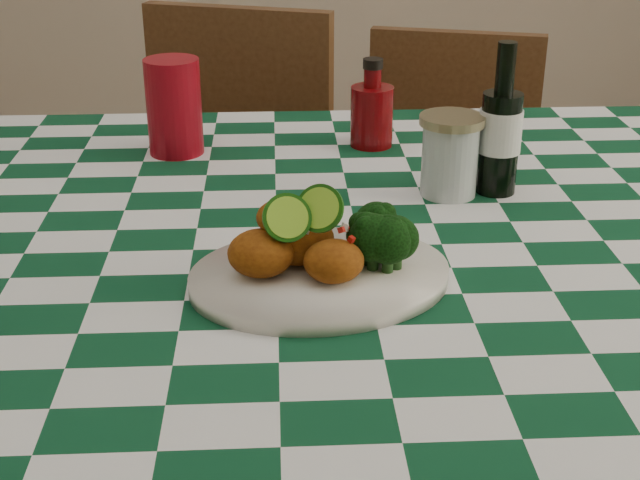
{
  "coord_description": "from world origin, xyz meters",
  "views": [
    {
      "loc": [
        -0.1,
        -1.06,
        1.26
      ],
      "look_at": [
        -0.05,
        -0.16,
        0.84
      ],
      "focal_mm": 50.0,
      "sensor_mm": 36.0,
      "label": 1
    }
  ],
  "objects_px": {
    "red_tumbler": "(174,107)",
    "wooden_chair_left": "(213,240)",
    "dining_table": "(351,466)",
    "fried_chicken_pile": "(307,234)",
    "plate": "(320,277)",
    "mason_jar": "(450,156)",
    "ketchup_bottle": "(372,103)",
    "beer_bottle": "(501,119)",
    "wooden_chair_right": "(439,238)"
  },
  "relations": [
    {
      "from": "wooden_chair_right",
      "to": "dining_table",
      "type": "bearing_deg",
      "value": -93.39
    },
    {
      "from": "ketchup_bottle",
      "to": "mason_jar",
      "type": "bearing_deg",
      "value": -68.53
    },
    {
      "from": "wooden_chair_left",
      "to": "ketchup_bottle",
      "type": "bearing_deg",
      "value": -31.22
    },
    {
      "from": "mason_jar",
      "to": "wooden_chair_left",
      "type": "height_order",
      "value": "wooden_chair_left"
    },
    {
      "from": "dining_table",
      "to": "beer_bottle",
      "type": "relative_size",
      "value": 7.79
    },
    {
      "from": "red_tumbler",
      "to": "mason_jar",
      "type": "xyz_separation_m",
      "value": [
        0.4,
        -0.2,
        -0.02
      ]
    },
    {
      "from": "dining_table",
      "to": "plate",
      "type": "distance_m",
      "value": 0.44
    },
    {
      "from": "fried_chicken_pile",
      "to": "ketchup_bottle",
      "type": "relative_size",
      "value": 0.98
    },
    {
      "from": "ketchup_bottle",
      "to": "wooden_chair_right",
      "type": "height_order",
      "value": "ketchup_bottle"
    },
    {
      "from": "plate",
      "to": "mason_jar",
      "type": "distance_m",
      "value": 0.33
    },
    {
      "from": "fried_chicken_pile",
      "to": "ketchup_bottle",
      "type": "xyz_separation_m",
      "value": [
        0.12,
        0.48,
        0.01
      ]
    },
    {
      "from": "fried_chicken_pile",
      "to": "wooden_chair_left",
      "type": "distance_m",
      "value": 0.94
    },
    {
      "from": "dining_table",
      "to": "fried_chicken_pile",
      "type": "relative_size",
      "value": 11.89
    },
    {
      "from": "mason_jar",
      "to": "red_tumbler",
      "type": "bearing_deg",
      "value": 153.48
    },
    {
      "from": "red_tumbler",
      "to": "wooden_chair_left",
      "type": "bearing_deg",
      "value": 87.19
    },
    {
      "from": "plate",
      "to": "ketchup_bottle",
      "type": "relative_size",
      "value": 2.09
    },
    {
      "from": "red_tumbler",
      "to": "beer_bottle",
      "type": "xyz_separation_m",
      "value": [
        0.47,
        -0.19,
        0.03
      ]
    },
    {
      "from": "beer_bottle",
      "to": "wooden_chair_left",
      "type": "relative_size",
      "value": 0.23
    },
    {
      "from": "red_tumbler",
      "to": "beer_bottle",
      "type": "bearing_deg",
      "value": -22.37
    },
    {
      "from": "beer_bottle",
      "to": "wooden_chair_left",
      "type": "distance_m",
      "value": 0.84
    },
    {
      "from": "fried_chicken_pile",
      "to": "beer_bottle",
      "type": "relative_size",
      "value": 0.66
    },
    {
      "from": "dining_table",
      "to": "beer_bottle",
      "type": "distance_m",
      "value": 0.55
    },
    {
      "from": "plate",
      "to": "fried_chicken_pile",
      "type": "xyz_separation_m",
      "value": [
        -0.01,
        0.0,
        0.05
      ]
    },
    {
      "from": "dining_table",
      "to": "plate",
      "type": "height_order",
      "value": "plate"
    },
    {
      "from": "dining_table",
      "to": "fried_chicken_pile",
      "type": "distance_m",
      "value": 0.49
    },
    {
      "from": "fried_chicken_pile",
      "to": "wooden_chair_right",
      "type": "distance_m",
      "value": 1.04
    },
    {
      "from": "fried_chicken_pile",
      "to": "red_tumbler",
      "type": "bearing_deg",
      "value": 112.26
    },
    {
      "from": "red_tumbler",
      "to": "beer_bottle",
      "type": "distance_m",
      "value": 0.51
    },
    {
      "from": "plate",
      "to": "red_tumbler",
      "type": "relative_size",
      "value": 1.98
    },
    {
      "from": "plate",
      "to": "red_tumbler",
      "type": "height_order",
      "value": "red_tumbler"
    },
    {
      "from": "wooden_chair_left",
      "to": "wooden_chair_right",
      "type": "relative_size",
      "value": 1.08
    },
    {
      "from": "fried_chicken_pile",
      "to": "red_tumbler",
      "type": "distance_m",
      "value": 0.5
    },
    {
      "from": "plate",
      "to": "wooden_chair_right",
      "type": "bearing_deg",
      "value": 70.72
    },
    {
      "from": "dining_table",
      "to": "plate",
      "type": "relative_size",
      "value": 5.58
    },
    {
      "from": "ketchup_bottle",
      "to": "beer_bottle",
      "type": "height_order",
      "value": "beer_bottle"
    },
    {
      "from": "red_tumbler",
      "to": "ketchup_bottle",
      "type": "height_order",
      "value": "red_tumbler"
    },
    {
      "from": "fried_chicken_pile",
      "to": "mason_jar",
      "type": "relative_size",
      "value": 1.22
    },
    {
      "from": "dining_table",
      "to": "wooden_chair_right",
      "type": "distance_m",
      "value": 0.78
    },
    {
      "from": "beer_bottle",
      "to": "wooden_chair_left",
      "type": "xyz_separation_m",
      "value": [
        -0.45,
        0.57,
        -0.43
      ]
    },
    {
      "from": "mason_jar",
      "to": "wooden_chair_right",
      "type": "height_order",
      "value": "mason_jar"
    },
    {
      "from": "fried_chicken_pile",
      "to": "wooden_chair_left",
      "type": "bearing_deg",
      "value": 101.55
    },
    {
      "from": "beer_bottle",
      "to": "plate",
      "type": "bearing_deg",
      "value": -134.23
    },
    {
      "from": "fried_chicken_pile",
      "to": "wooden_chair_left",
      "type": "relative_size",
      "value": 0.15
    },
    {
      "from": "dining_table",
      "to": "red_tumbler",
      "type": "distance_m",
      "value": 0.61
    },
    {
      "from": "plate",
      "to": "red_tumbler",
      "type": "bearing_deg",
      "value": 113.76
    },
    {
      "from": "dining_table",
      "to": "mason_jar",
      "type": "xyz_separation_m",
      "value": [
        0.14,
        0.1,
        0.45
      ]
    },
    {
      "from": "wooden_chair_left",
      "to": "plate",
      "type": "bearing_deg",
      "value": -58.38
    },
    {
      "from": "dining_table",
      "to": "mason_jar",
      "type": "bearing_deg",
      "value": 35.87
    },
    {
      "from": "mason_jar",
      "to": "beer_bottle",
      "type": "relative_size",
      "value": 0.54
    },
    {
      "from": "plate",
      "to": "ketchup_bottle",
      "type": "height_order",
      "value": "ketchup_bottle"
    }
  ]
}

